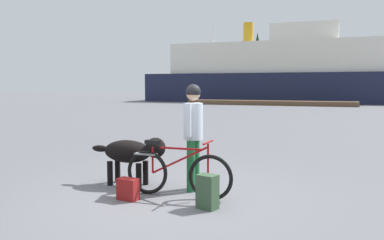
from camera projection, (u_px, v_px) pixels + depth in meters
The scene contains 11 objects.
ground_plane at pixel (163, 197), 6.29m from camera, with size 160.00×160.00×0.00m, color slate.
bicycle at pixel (177, 173), 6.27m from camera, with size 1.79×0.44×0.91m.
person_cyclist at pixel (193, 126), 6.63m from camera, with size 0.32×0.53×1.78m.
dog at pixel (132, 152), 6.99m from camera, with size 1.44×0.47×0.87m.
backpack at pixel (207, 192), 5.69m from camera, with size 0.28×0.20×0.49m, color #334C33.
handbag_pannier at pixel (128, 189), 6.13m from camera, with size 0.32×0.18×0.34m, color maroon.
dock_pier at pixel (270, 103), 35.70m from camera, with size 14.81×2.20×0.40m, color brown.
ferry_boat at pixel (279, 74), 42.98m from camera, with size 27.49×8.97×8.60m.
sailboat_moored at pixel (214, 96), 48.25m from camera, with size 7.83×2.19×9.26m.
pine_tree_far_left at pixel (257, 57), 63.42m from camera, with size 2.94×2.94×10.12m.
pine_tree_center at pixel (316, 49), 60.60m from camera, with size 2.87×2.87×11.27m.
Camera 1 is at (2.57, -5.62, 1.76)m, focal length 37.35 mm.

